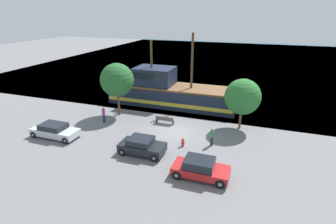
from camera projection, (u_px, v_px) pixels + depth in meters
name	position (u px, v px, depth m)	size (l,w,h in m)	color
ground_plane	(174.00, 132.00, 26.37)	(160.00, 160.00, 0.00)	slate
water_surface	(229.00, 59.00, 65.04)	(80.00, 80.00, 0.00)	#33566B
pirate_ship	(170.00, 92.00, 33.52)	(17.47, 4.71, 9.02)	#192338
moored_boat_dockside	(131.00, 83.00, 41.56)	(6.58, 1.81, 1.74)	maroon
parked_car_curb_front	(55.00, 130.00, 25.02)	(4.61, 1.89, 1.35)	#B7BCC6
parked_car_curb_mid	(200.00, 168.00, 18.97)	(4.11, 1.95, 1.45)	#B21E1E
parked_car_curb_rear	(142.00, 146.00, 22.12)	(3.83, 2.00, 1.43)	black
fire_hydrant	(183.00, 142.00, 23.40)	(0.42, 0.25, 0.76)	red
bench_promenade_east	(165.00, 120.00, 28.04)	(1.98, 0.45, 0.85)	#4C4742
pedestrian_walking_near	(104.00, 115.00, 28.21)	(0.32, 0.32, 1.77)	#232838
pedestrian_walking_far	(212.00, 137.00, 23.39)	(0.32, 0.32, 1.72)	#232838
tree_row_east	(117.00, 80.00, 29.13)	(3.74, 3.74, 6.03)	brown
tree_row_mideast	(243.00, 97.00, 25.94)	(3.58, 3.58, 5.19)	brown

